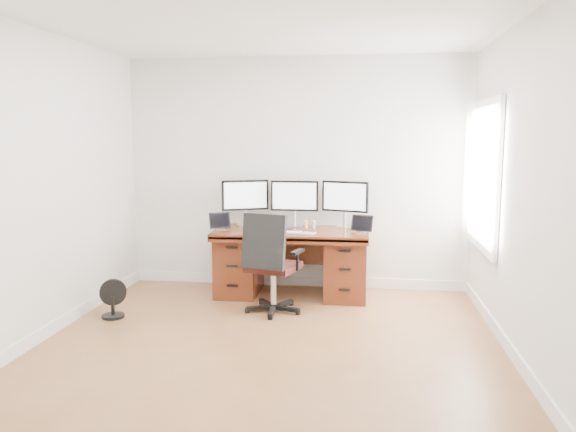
# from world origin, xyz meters

# --- Properties ---
(ground) EXTENTS (4.50, 4.50, 0.00)m
(ground) POSITION_xyz_m (0.00, 0.00, 0.00)
(ground) COLOR brown
(ground) RESTS_ON ground
(back_wall) EXTENTS (4.00, 0.10, 2.70)m
(back_wall) POSITION_xyz_m (0.00, 2.25, 1.35)
(back_wall) COLOR white
(back_wall) RESTS_ON ground
(right_wall) EXTENTS (0.10, 4.50, 2.70)m
(right_wall) POSITION_xyz_m (2.00, 0.11, 1.35)
(right_wall) COLOR white
(right_wall) RESTS_ON ground
(desk) EXTENTS (1.70, 0.80, 0.75)m
(desk) POSITION_xyz_m (0.00, 1.83, 0.40)
(desk) COLOR #562211
(desk) RESTS_ON ground
(office_chair) EXTENTS (0.68, 0.68, 1.03)m
(office_chair) POSITION_xyz_m (-0.12, 1.15, 0.34)
(office_chair) COLOR black
(office_chair) RESTS_ON ground
(floor_fan) EXTENTS (0.26, 0.22, 0.38)m
(floor_fan) POSITION_xyz_m (-1.66, 0.79, 0.19)
(floor_fan) COLOR black
(floor_fan) RESTS_ON ground
(monitor_left) EXTENTS (0.52, 0.26, 0.53)m
(monitor_left) POSITION_xyz_m (-0.58, 2.07, 1.09)
(monitor_left) COLOR silver
(monitor_left) RESTS_ON desk
(monitor_center) EXTENTS (0.55, 0.14, 0.53)m
(monitor_center) POSITION_xyz_m (-0.00, 2.07, 1.09)
(monitor_center) COLOR silver
(monitor_center) RESTS_ON desk
(monitor_right) EXTENTS (0.53, 0.21, 0.53)m
(monitor_right) POSITION_xyz_m (0.58, 2.07, 1.09)
(monitor_right) COLOR silver
(monitor_right) RESTS_ON desk
(tablet_left) EXTENTS (0.24, 0.17, 0.19)m
(tablet_left) POSITION_xyz_m (-0.81, 1.75, 0.84)
(tablet_left) COLOR silver
(tablet_left) RESTS_ON desk
(tablet_right) EXTENTS (0.25, 0.14, 0.19)m
(tablet_right) POSITION_xyz_m (0.78, 1.75, 0.84)
(tablet_right) COLOR silver
(tablet_right) RESTS_ON desk
(keyboard) EXTENTS (0.26, 0.12, 0.01)m
(keyboard) POSITION_xyz_m (0.01, 1.62, 0.76)
(keyboard) COLOR white
(keyboard) RESTS_ON desk
(trackpad) EXTENTS (0.16, 0.16, 0.01)m
(trackpad) POSITION_xyz_m (0.21, 1.59, 0.76)
(trackpad) COLOR silver
(trackpad) RESTS_ON desk
(drawing_tablet) EXTENTS (0.25, 0.17, 0.01)m
(drawing_tablet) POSITION_xyz_m (-0.31, 1.58, 0.76)
(drawing_tablet) COLOR black
(drawing_tablet) RESTS_ON desk
(phone) EXTENTS (0.14, 0.09, 0.01)m
(phone) POSITION_xyz_m (-0.05, 1.80, 0.76)
(phone) COLOR black
(phone) RESTS_ON desk
(figurine_blue) EXTENTS (0.04, 0.04, 0.10)m
(figurine_blue) POSITION_xyz_m (-0.36, 1.95, 0.80)
(figurine_blue) COLOR #6676DA
(figurine_blue) RESTS_ON desk
(figurine_purple) EXTENTS (0.04, 0.04, 0.10)m
(figurine_purple) POSITION_xyz_m (-0.23, 1.95, 0.80)
(figurine_purple) COLOR #9278E4
(figurine_purple) RESTS_ON desk
(figurine_brown) EXTENTS (0.04, 0.04, 0.10)m
(figurine_brown) POSITION_xyz_m (-0.15, 1.95, 0.80)
(figurine_brown) COLOR brown
(figurine_brown) RESTS_ON desk
(figurine_orange) EXTENTS (0.04, 0.04, 0.10)m
(figurine_orange) POSITION_xyz_m (0.15, 1.95, 0.80)
(figurine_orange) COLOR #F3A74A
(figurine_orange) RESTS_ON desk
(figurine_yellow) EXTENTS (0.04, 0.04, 0.10)m
(figurine_yellow) POSITION_xyz_m (0.24, 1.95, 0.80)
(figurine_yellow) COLOR #D5B870
(figurine_yellow) RESTS_ON desk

